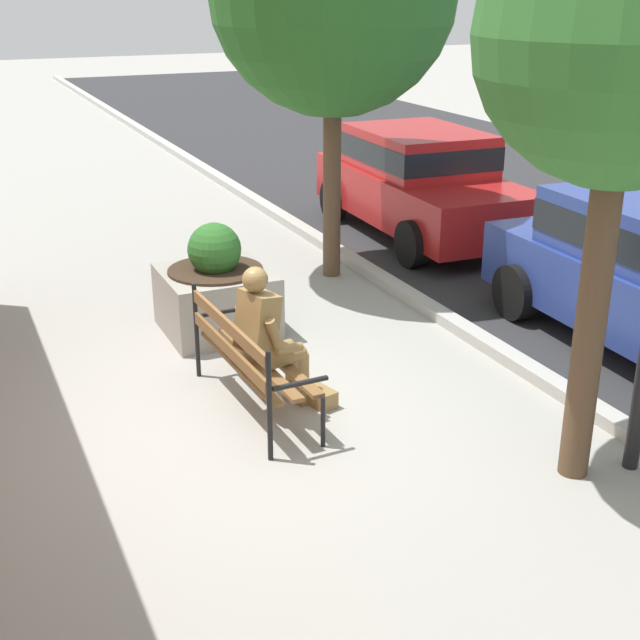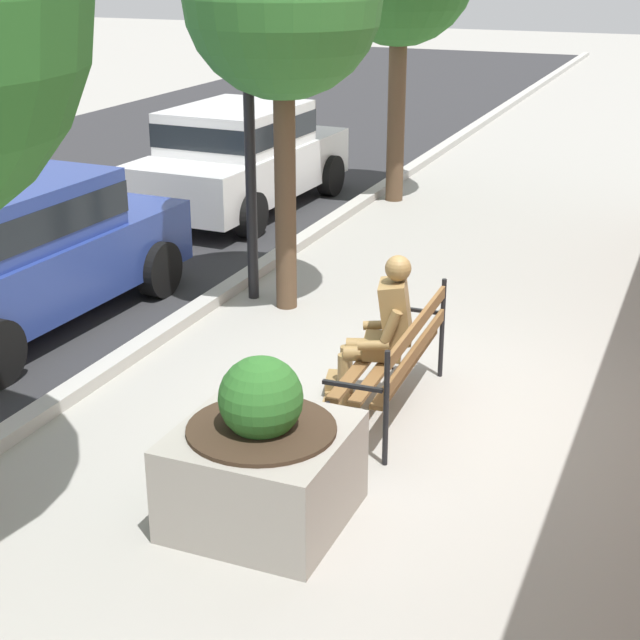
{
  "view_description": "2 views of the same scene",
  "coord_description": "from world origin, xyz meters",
  "px_view_note": "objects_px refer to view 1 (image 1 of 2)",
  "views": [
    {
      "loc": [
        6.35,
        -2.1,
        3.58
      ],
      "look_at": [
        -0.19,
        0.86,
        0.75
      ],
      "focal_mm": 48.31,
      "sensor_mm": 36.0,
      "label": 1
    },
    {
      "loc": [
        -7.33,
        -2.1,
        3.74
      ],
      "look_at": [
        -0.19,
        0.86,
        0.75
      ],
      "focal_mm": 54.5,
      "sensor_mm": 36.0,
      "label": 2
    }
  ],
  "objects_px": {
    "bronze_statue_seated": "(273,341)",
    "concrete_planter": "(216,292)",
    "park_bench": "(246,354)",
    "parked_car_red": "(420,179)",
    "street_tree_down_street": "(626,40)"
  },
  "relations": [
    {
      "from": "park_bench",
      "to": "concrete_planter",
      "type": "height_order",
      "value": "concrete_planter"
    },
    {
      "from": "concrete_planter",
      "to": "parked_car_red",
      "type": "relative_size",
      "value": 0.29
    },
    {
      "from": "park_bench",
      "to": "street_tree_down_street",
      "type": "relative_size",
      "value": 0.43
    },
    {
      "from": "park_bench",
      "to": "bronze_statue_seated",
      "type": "bearing_deg",
      "value": 67.39
    },
    {
      "from": "bronze_statue_seated",
      "to": "parked_car_red",
      "type": "bearing_deg",
      "value": 137.36
    },
    {
      "from": "bronze_statue_seated",
      "to": "concrete_planter",
      "type": "distance_m",
      "value": 2.02
    },
    {
      "from": "bronze_statue_seated",
      "to": "concrete_planter",
      "type": "bearing_deg",
      "value": 176.3
    },
    {
      "from": "park_bench",
      "to": "bronze_statue_seated",
      "type": "distance_m",
      "value": 0.26
    },
    {
      "from": "concrete_planter",
      "to": "parked_car_red",
      "type": "height_order",
      "value": "parked_car_red"
    },
    {
      "from": "concrete_planter",
      "to": "park_bench",
      "type": "bearing_deg",
      "value": -10.16
    },
    {
      "from": "bronze_statue_seated",
      "to": "parked_car_red",
      "type": "distance_m",
      "value": 6.07
    },
    {
      "from": "street_tree_down_street",
      "to": "parked_car_red",
      "type": "height_order",
      "value": "street_tree_down_street"
    },
    {
      "from": "parked_car_red",
      "to": "concrete_planter",
      "type": "bearing_deg",
      "value": -58.27
    },
    {
      "from": "bronze_statue_seated",
      "to": "parked_car_red",
      "type": "xyz_separation_m",
      "value": [
        -4.47,
        4.11,
        0.17
      ]
    },
    {
      "from": "concrete_planter",
      "to": "parked_car_red",
      "type": "distance_m",
      "value": 4.7
    }
  ]
}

